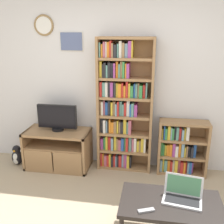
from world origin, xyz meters
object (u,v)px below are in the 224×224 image
laptop (183,194)px  tv_stand (58,149)px  television (57,118)px  remote_near_laptop (146,210)px  bookshelf_short (179,148)px  coffee_table (171,206)px  bookshelf_tall (122,108)px  penguin_figurine (17,156)px

laptop → tv_stand: bearing=156.3°
tv_stand → laptop: bearing=-32.7°
television → remote_near_laptop: bearing=-45.4°
television → bookshelf_short: 1.86m
coffee_table → remote_near_laptop: bearing=-143.0°
coffee_table → laptop: (0.11, 0.07, 0.10)m
coffee_table → laptop: laptop is taller
tv_stand → coffee_table: (1.64, -1.19, 0.07)m
bookshelf_tall → remote_near_laptop: size_ratio=11.89×
bookshelf_tall → coffee_table: 1.62m
laptop → remote_near_laptop: 0.43m
television → coffee_table: 2.09m
bookshelf_short → television: bearing=-176.7°
bookshelf_tall → coffee_table: bearing=-63.6°
bookshelf_short → remote_near_laptop: 1.57m
remote_near_laptop → penguin_figurine: remote_near_laptop is taller
bookshelf_tall → penguin_figurine: bookshelf_tall is taller
television → penguin_figurine: size_ratio=1.86×
tv_stand → bookshelf_tall: bookshelf_tall is taller
tv_stand → coffee_table: bearing=-36.0°
tv_stand → remote_near_laptop: (1.40, -1.37, 0.12)m
television → laptop: television is taller
bookshelf_tall → coffee_table: bookshelf_tall is taller
bookshelf_short → penguin_figurine: size_ratio=2.52×
tv_stand → television: size_ratio=1.62×
remote_near_laptop → penguin_figurine: (-2.07, 1.33, -0.27)m
television → bookshelf_short: size_ratio=0.74×
laptop → remote_near_laptop: (-0.35, -0.25, -0.05)m
laptop → penguin_figurine: (-2.42, 1.08, -0.32)m
tv_stand → laptop: size_ratio=2.35×
tv_stand → bookshelf_short: (1.82, 0.15, 0.09)m
bookshelf_short → remote_near_laptop: bookshelf_short is taller
remote_near_laptop → laptop: bearing=-77.6°
television → remote_near_laptop: size_ratio=3.63×
television → penguin_figurine: bearing=-172.5°
coffee_table → laptop: size_ratio=2.45×
bookshelf_short → bookshelf_tall: bearing=179.3°
bookshelf_short → laptop: size_ratio=1.96×
laptop → penguin_figurine: 2.67m
television → penguin_figurine: 0.94m
bookshelf_short → tv_stand: bearing=-175.4°
tv_stand → bookshelf_short: 1.83m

